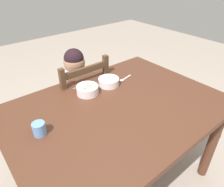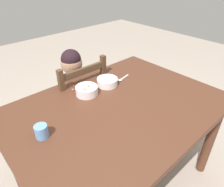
{
  "view_description": "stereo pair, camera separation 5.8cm",
  "coord_description": "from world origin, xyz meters",
  "px_view_note": "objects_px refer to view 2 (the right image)",
  "views": [
    {
      "loc": [
        -0.7,
        -0.79,
        1.51
      ],
      "look_at": [
        0.01,
        0.07,
        0.79
      ],
      "focal_mm": 33.03,
      "sensor_mm": 36.0,
      "label": 1
    },
    {
      "loc": [
        -0.74,
        -0.76,
        1.51
      ],
      "look_at": [
        0.01,
        0.07,
        0.79
      ],
      "focal_mm": 33.03,
      "sensor_mm": 36.0,
      "label": 2
    }
  ],
  "objects_px": {
    "dining_table": "(118,117)",
    "bowl_of_peas": "(107,82)",
    "child_figure": "(76,88)",
    "dining_chair": "(77,105)",
    "spoon": "(122,79)",
    "drinking_cup": "(41,131)",
    "bowl_of_carrots": "(87,90)"
  },
  "relations": [
    {
      "from": "dining_table",
      "to": "bowl_of_carrots",
      "type": "relative_size",
      "value": 8.95
    },
    {
      "from": "dining_table",
      "to": "bowl_of_peas",
      "type": "relative_size",
      "value": 8.9
    },
    {
      "from": "dining_chair",
      "to": "bowl_of_carrots",
      "type": "distance_m",
      "value": 0.46
    },
    {
      "from": "bowl_of_peas",
      "to": "bowl_of_carrots",
      "type": "relative_size",
      "value": 1.0
    },
    {
      "from": "drinking_cup",
      "to": "spoon",
      "type": "bearing_deg",
      "value": 12.49
    },
    {
      "from": "dining_chair",
      "to": "child_figure",
      "type": "bearing_deg",
      "value": -87.78
    },
    {
      "from": "dining_chair",
      "to": "spoon",
      "type": "height_order",
      "value": "dining_chair"
    },
    {
      "from": "bowl_of_peas",
      "to": "drinking_cup",
      "type": "distance_m",
      "value": 0.63
    },
    {
      "from": "spoon",
      "to": "drinking_cup",
      "type": "distance_m",
      "value": 0.76
    },
    {
      "from": "bowl_of_peas",
      "to": "dining_table",
      "type": "bearing_deg",
      "value": -116.7
    },
    {
      "from": "child_figure",
      "to": "spoon",
      "type": "bearing_deg",
      "value": -52.96
    },
    {
      "from": "bowl_of_carrots",
      "to": "dining_chair",
      "type": "bearing_deg",
      "value": 72.78
    },
    {
      "from": "dining_table",
      "to": "bowl_of_carrots",
      "type": "xyz_separation_m",
      "value": [
        -0.07,
        0.24,
        0.13
      ]
    },
    {
      "from": "dining_table",
      "to": "bowl_of_peas",
      "type": "distance_m",
      "value": 0.3
    },
    {
      "from": "bowl_of_peas",
      "to": "bowl_of_carrots",
      "type": "height_order",
      "value": "bowl_of_carrots"
    },
    {
      "from": "child_figure",
      "to": "dining_table",
      "type": "bearing_deg",
      "value": -92.99
    },
    {
      "from": "dining_table",
      "to": "drinking_cup",
      "type": "height_order",
      "value": "drinking_cup"
    },
    {
      "from": "bowl_of_peas",
      "to": "dining_chair",
      "type": "bearing_deg",
      "value": 107.31
    },
    {
      "from": "child_figure",
      "to": "bowl_of_peas",
      "type": "relative_size",
      "value": 6.28
    },
    {
      "from": "dining_table",
      "to": "child_figure",
      "type": "bearing_deg",
      "value": 87.01
    },
    {
      "from": "dining_chair",
      "to": "dining_table",
      "type": "bearing_deg",
      "value": -92.93
    },
    {
      "from": "bowl_of_carrots",
      "to": "spoon",
      "type": "height_order",
      "value": "bowl_of_carrots"
    },
    {
      "from": "bowl_of_peas",
      "to": "drinking_cup",
      "type": "bearing_deg",
      "value": -163.79
    },
    {
      "from": "dining_table",
      "to": "bowl_of_peas",
      "type": "xyz_separation_m",
      "value": [
        0.12,
        0.24,
        0.13
      ]
    },
    {
      "from": "child_figure",
      "to": "bowl_of_carrots",
      "type": "xyz_separation_m",
      "value": [
        -0.09,
        -0.29,
        0.15
      ]
    },
    {
      "from": "dining_chair",
      "to": "bowl_of_carrots",
      "type": "height_order",
      "value": "dining_chair"
    },
    {
      "from": "dining_chair",
      "to": "spoon",
      "type": "bearing_deg",
      "value": -53.55
    },
    {
      "from": "dining_table",
      "to": "dining_chair",
      "type": "relative_size",
      "value": 1.5
    },
    {
      "from": "spoon",
      "to": "bowl_of_peas",
      "type": "bearing_deg",
      "value": 175.19
    },
    {
      "from": "bowl_of_peas",
      "to": "child_figure",
      "type": "bearing_deg",
      "value": 107.65
    },
    {
      "from": "bowl_of_peas",
      "to": "bowl_of_carrots",
      "type": "xyz_separation_m",
      "value": [
        -0.19,
        -0.0,
        0.0
      ]
    },
    {
      "from": "spoon",
      "to": "drinking_cup",
      "type": "height_order",
      "value": "drinking_cup"
    }
  ]
}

